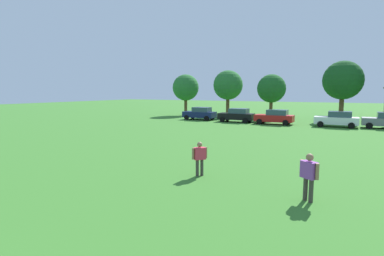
{
  "coord_description": "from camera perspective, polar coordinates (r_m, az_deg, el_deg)",
  "views": [
    {
      "loc": [
        7.78,
        0.43,
        3.84
      ],
      "look_at": [
        3.02,
        9.63,
        2.57
      ],
      "focal_mm": 28.38,
      "sensor_mm": 36.0,
      "label": 1
    }
  ],
  "objects": [
    {
      "name": "ground_plane",
      "position": [
        30.82,
        12.52,
        -0.31
      ],
      "size": [
        160.0,
        160.0,
        0.0
      ],
      "primitive_type": "plane",
      "color": "#387528"
    },
    {
      "name": "adult_bystander",
      "position": [
        11.36,
        21.13,
        -7.92
      ],
      "size": [
        0.68,
        0.58,
        1.7
      ],
      "rotation": [
        0.0,
        0.0,
        2.51
      ],
      "color": "#3F3833",
      "rests_on": "ground"
    },
    {
      "name": "tree_right",
      "position": [
        43.12,
        26.49,
        8.0
      ],
      "size": [
        4.87,
        4.87,
        7.59
      ],
      "color": "brown",
      "rests_on": "ground"
    },
    {
      "name": "parked_car_red_2",
      "position": [
        36.14,
        15.3,
        2.03
      ],
      "size": [
        4.3,
        2.02,
        1.68
      ],
      "rotation": [
        0.0,
        0.0,
        3.14
      ],
      "color": "red",
      "rests_on": "ground"
    },
    {
      "name": "tree_far_left",
      "position": [
        47.96,
        -1.2,
        7.58
      ],
      "size": [
        4.1,
        4.1,
        6.39
      ],
      "color": "brown",
      "rests_on": "ground"
    },
    {
      "name": "parked_car_black_1",
      "position": [
        37.79,
        8.41,
        2.41
      ],
      "size": [
        4.3,
        2.02,
        1.68
      ],
      "rotation": [
        0.0,
        0.0,
        3.14
      ],
      "color": "black",
      "rests_on": "ground"
    },
    {
      "name": "parked_car_white_3",
      "position": [
        35.66,
        25.6,
        1.53
      ],
      "size": [
        4.3,
        2.02,
        1.68
      ],
      "rotation": [
        0.0,
        0.0,
        3.14
      ],
      "color": "white",
      "rests_on": "ground"
    },
    {
      "name": "parked_car_navy_0",
      "position": [
        40.31,
        1.51,
        2.77
      ],
      "size": [
        4.3,
        2.02,
        1.68
      ],
      "rotation": [
        0.0,
        0.0,
        3.14
      ],
      "color": "#141E4C",
      "rests_on": "ground"
    },
    {
      "name": "tree_left",
      "position": [
        46.49,
        6.78,
        7.98
      ],
      "size": [
        4.43,
        4.43,
        6.9
      ],
      "color": "brown",
      "rests_on": "ground"
    },
    {
      "name": "bystander_near_trees",
      "position": [
        13.73,
        1.44,
        -5.25
      ],
      "size": [
        0.55,
        0.6,
        1.56
      ],
      "rotation": [
        0.0,
        0.0,
        4.01
      ],
      "color": "#3F3833",
      "rests_on": "ground"
    },
    {
      "name": "tree_center",
      "position": [
        43.7,
        14.71,
        7.17
      ],
      "size": [
        3.92,
        3.92,
        6.11
      ],
      "color": "brown",
      "rests_on": "ground"
    }
  ]
}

